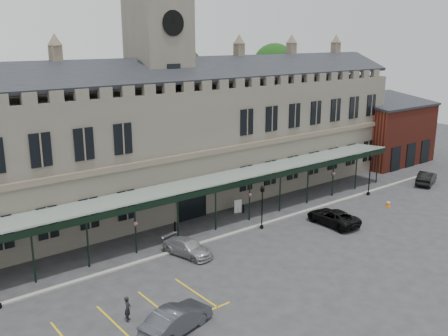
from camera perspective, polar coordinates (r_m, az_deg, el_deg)
ground at (r=40.12m, az=5.41°, el=-10.05°), size 140.00×140.00×0.00m
station_building at (r=50.18m, az=-7.05°, el=2.77°), size 60.00×10.36×17.30m
clock_tower at (r=49.32m, az=-7.35°, el=10.36°), size 5.60×5.60×24.80m
canopy at (r=44.50m, az=-1.17°, el=-4.11°), size 50.00×4.10×4.30m
brick_annex at (r=72.24m, az=18.03°, el=3.95°), size 12.40×8.36×9.23m
kerb at (r=43.87m, az=0.41°, el=-7.65°), size 60.00×0.40×0.12m
parking_markings at (r=31.89m, az=-11.97°, el=-17.35°), size 16.00×6.00×0.01m
tree_behind_mid at (r=61.20m, az=-5.29°, el=10.97°), size 6.00×6.00×16.00m
tree_behind_right at (r=71.21m, az=5.76°, el=11.48°), size 6.00×6.00×16.00m
lamp_post_mid at (r=44.76m, az=4.39°, el=-4.00°), size 0.39×0.39×4.09m
lamp_post_right at (r=56.24m, az=16.35°, el=-0.28°), size 0.44×0.44×4.69m
traffic_cone at (r=53.55m, az=18.27°, el=-3.88°), size 0.47×0.47×0.75m
sign_board at (r=49.17m, az=1.61°, el=-4.42°), size 0.75×0.26×1.32m
bollard_left at (r=44.81m, az=-5.63°, el=-6.69°), size 0.16×0.16×0.91m
bollard_right at (r=49.24m, az=2.22°, el=-4.67°), size 0.15×0.15×0.85m
car_left_b at (r=30.61m, az=-5.45°, el=-16.82°), size 5.04×2.77×1.58m
car_taxi at (r=40.05m, az=-4.18°, el=-9.05°), size 2.79×4.75×1.29m
car_van at (r=47.19m, az=12.33°, el=-5.50°), size 2.54×5.26×1.45m
car_right_b at (r=63.15m, az=22.13°, el=-1.06°), size 4.95×3.14×1.54m
person_a at (r=31.99m, az=-10.95°, el=-15.50°), size 0.65×0.70×1.61m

